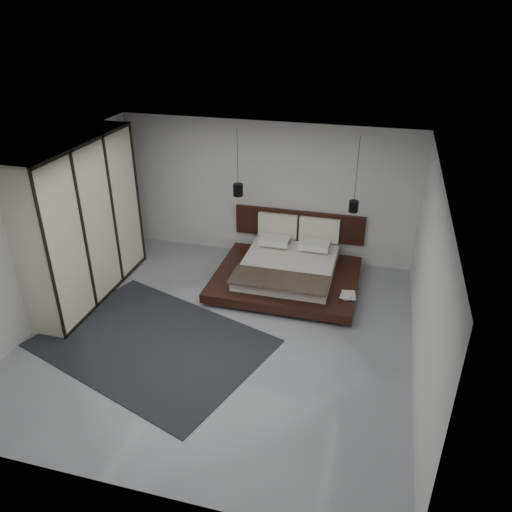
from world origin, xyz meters
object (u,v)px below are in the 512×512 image
(pendant_right, at_px, (354,206))
(bed, at_px, (288,269))
(rug, at_px, (152,343))
(pendant_left, at_px, (238,190))
(wardrobe, at_px, (82,221))
(lattice_screen, at_px, (121,192))

(pendant_right, bearing_deg, bed, -159.60)
(rug, bearing_deg, bed, 55.30)
(pendant_left, relative_size, rug, 0.38)
(bed, distance_m, wardrobe, 3.81)
(bed, bearing_deg, pendant_left, 159.60)
(pendant_right, height_order, wardrobe, wardrobe)
(pendant_left, xyz_separation_m, rug, (-0.59, -2.83, -1.62))
(lattice_screen, bearing_deg, rug, -56.29)
(lattice_screen, xyz_separation_m, pendant_left, (2.57, -0.13, 0.33))
(bed, relative_size, wardrobe, 0.92)
(wardrobe, xyz_separation_m, rug, (1.73, -1.16, -1.41))
(pendant_right, bearing_deg, lattice_screen, 178.41)
(lattice_screen, xyz_separation_m, rug, (1.98, -2.97, -1.29))
(lattice_screen, bearing_deg, pendant_left, -2.94)
(lattice_screen, distance_m, bed, 3.84)
(wardrobe, bearing_deg, pendant_right, 20.38)
(wardrobe, height_order, rug, wardrobe)
(lattice_screen, xyz_separation_m, bed, (3.66, -0.54, -1.02))
(pendant_left, bearing_deg, bed, -20.40)
(wardrobe, relative_size, rug, 0.85)
(lattice_screen, height_order, pendant_right, pendant_right)
(pendant_left, height_order, pendant_right, same)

